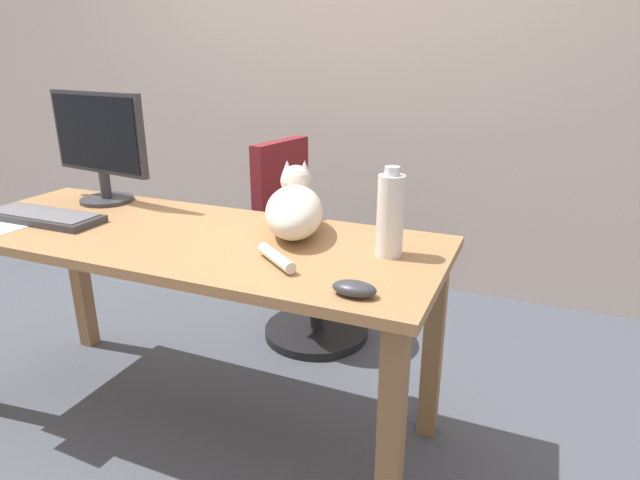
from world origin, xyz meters
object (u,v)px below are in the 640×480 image
Objects in this scene: keyboard at (43,217)px; computer_mouse at (354,289)px; monitor at (99,143)px; office_chair at (307,257)px; water_bottle at (390,215)px; cat at (294,208)px.

computer_mouse is (1.19, -0.16, 0.00)m from keyboard.
monitor reaches higher than computer_mouse.
water_bottle reaches higher than office_chair.
office_chair is 0.99m from water_bottle.
cat is (0.23, -0.59, 0.41)m from office_chair.
keyboard is at bearing -165.37° from cat.
keyboard is (-0.02, -0.28, -0.21)m from monitor.
water_bottle reaches higher than cat.
computer_mouse is 0.43× the size of water_bottle.
cat is at bearing 14.63° from keyboard.
keyboard is 1.21m from water_bottle.
office_chair reaches higher than computer_mouse.
water_bottle is at bearing -14.20° from cat.
computer_mouse is (1.17, -0.43, -0.21)m from monitor.
computer_mouse is at bearing -59.87° from office_chair.
keyboard is 0.77× the size of cat.
water_bottle is (0.00, 0.29, 0.10)m from computer_mouse.
cat is at bearing -3.77° from monitor.
office_chair is 1.57× the size of cat.
monitor is 1.87× the size of water_bottle.
monitor is (-0.61, -0.54, 0.56)m from office_chair.
water_bottle is at bearing 89.92° from computer_mouse.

